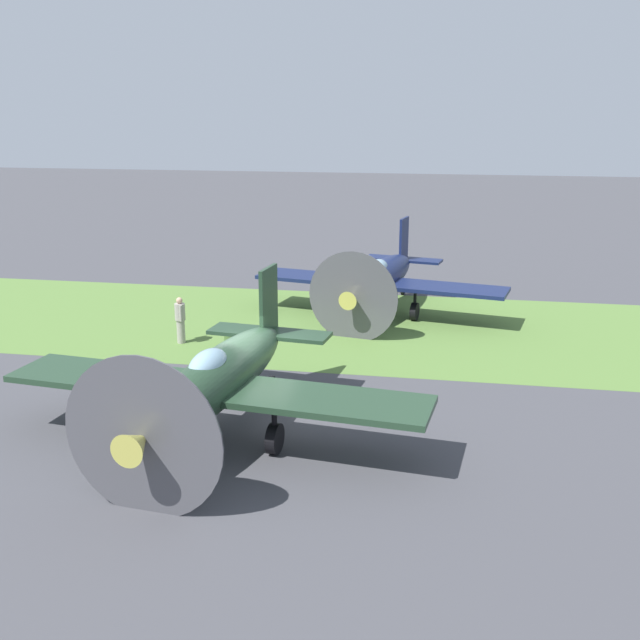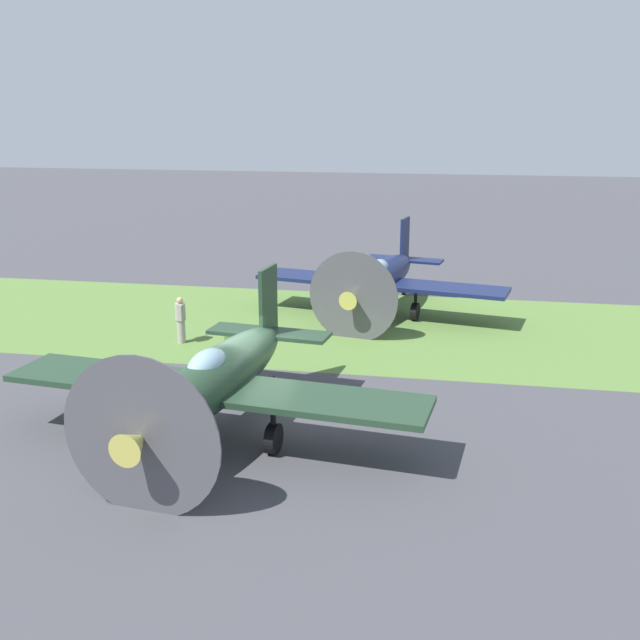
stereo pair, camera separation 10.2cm
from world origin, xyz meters
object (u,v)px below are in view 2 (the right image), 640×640
object	(u,v)px
airplane_wingman	(381,278)
ground_crew_chief	(181,319)
fuel_drum	(233,337)
airplane_lead	(217,378)

from	to	relation	value
airplane_wingman	ground_crew_chief	world-z (taller)	airplane_wingman
airplane_wingman	fuel_drum	bearing A→B (deg)	60.76
fuel_drum	airplane_lead	bearing A→B (deg)	104.00
airplane_lead	fuel_drum	size ratio (longest dim) A/B	12.56
ground_crew_chief	fuel_drum	xyz separation A→B (m)	(-2.07, 0.34, -0.46)
airplane_wingman	ground_crew_chief	size ratio (longest dim) A/B	6.13
ground_crew_chief	fuel_drum	world-z (taller)	ground_crew_chief
airplane_lead	airplane_wingman	distance (m)	13.31
airplane_lead	airplane_wingman	world-z (taller)	airplane_lead
airplane_lead	ground_crew_chief	world-z (taller)	airplane_lead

